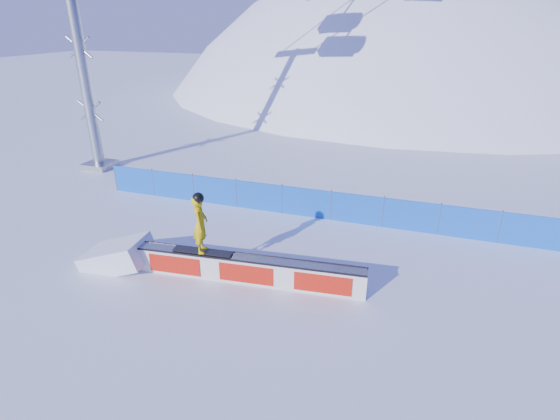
% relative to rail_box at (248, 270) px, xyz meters
% --- Properties ---
extents(ground, '(160.00, 160.00, 0.00)m').
position_rel_rail_box_xyz_m(ground, '(2.37, 0.60, -0.41)').
color(ground, white).
rests_on(ground, ground).
extents(snow_hill, '(64.00, 64.00, 64.00)m').
position_rel_rail_box_xyz_m(snow_hill, '(2.37, 42.60, -18.41)').
color(snow_hill, white).
rests_on(snow_hill, ground).
extents(safety_fence, '(22.05, 0.05, 1.30)m').
position_rel_rail_box_xyz_m(safety_fence, '(2.37, 5.10, 0.19)').
color(safety_fence, blue).
rests_on(safety_fence, ground).
extents(rail_box, '(7.00, 1.14, 0.84)m').
position_rel_rail_box_xyz_m(rail_box, '(0.00, 0.00, 0.00)').
color(rail_box, silver).
rests_on(rail_box, ground).
extents(snow_ramp, '(2.30, 1.56, 1.36)m').
position_rel_rail_box_xyz_m(snow_ramp, '(-4.35, -0.41, -0.41)').
color(snow_ramp, white).
rests_on(snow_ramp, ground).
extents(snowboarder, '(1.86, 0.75, 1.92)m').
position_rel_rail_box_xyz_m(snowboarder, '(-1.41, -0.13, 1.37)').
color(snowboarder, black).
rests_on(snowboarder, rail_box).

